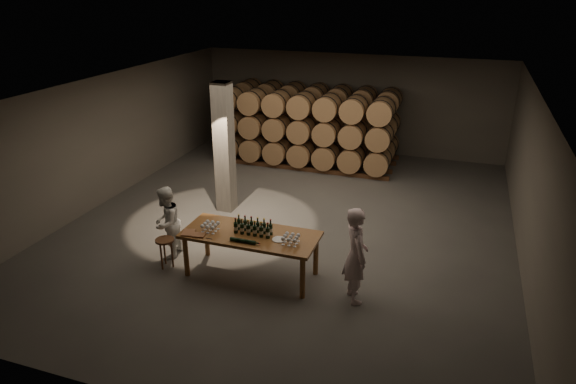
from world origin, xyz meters
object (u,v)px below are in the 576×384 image
(plate, at_px, (279,239))
(person_man, at_px, (356,255))
(person_woman, at_px, (166,223))
(tasting_table, at_px, (251,238))
(bottle_cluster, at_px, (253,228))
(notebook_near, at_px, (199,235))
(stool, at_px, (165,244))

(plate, height_order, person_man, person_man)
(plate, height_order, person_woman, person_woman)
(tasting_table, relative_size, plate, 10.08)
(bottle_cluster, distance_m, notebook_near, 1.03)
(stool, bearing_deg, notebook_near, -8.25)
(stool, relative_size, person_man, 0.34)
(plate, bearing_deg, tasting_table, 173.66)
(bottle_cluster, bearing_deg, stool, -170.68)
(tasting_table, distance_m, plate, 0.61)
(stool, relative_size, person_woman, 0.40)
(stool, height_order, person_man, person_man)
(tasting_table, height_order, person_woman, person_woman)
(tasting_table, height_order, notebook_near, notebook_near)
(tasting_table, relative_size, notebook_near, 11.40)
(notebook_near, bearing_deg, tasting_table, 13.48)
(bottle_cluster, relative_size, plate, 2.83)
(plate, height_order, notebook_near, notebook_near)
(bottle_cluster, bearing_deg, tasting_table, -165.05)
(tasting_table, xyz_separation_m, person_woman, (-1.92, 0.13, -0.03))
(tasting_table, distance_m, notebook_near, 0.97)
(tasting_table, height_order, stool, tasting_table)
(tasting_table, bearing_deg, bottle_cluster, 14.95)
(bottle_cluster, relative_size, notebook_near, 3.20)
(tasting_table, bearing_deg, stool, -170.86)
(person_man, bearing_deg, person_woman, 56.83)
(tasting_table, bearing_deg, person_man, -4.51)
(tasting_table, bearing_deg, person_woman, 176.27)
(stool, bearing_deg, person_man, 1.74)
(bottle_cluster, xyz_separation_m, person_woman, (-1.97, 0.11, -0.25))
(plate, xyz_separation_m, person_woman, (-2.52, 0.19, -0.14))
(tasting_table, bearing_deg, plate, -6.34)
(tasting_table, height_order, person_man, person_man)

